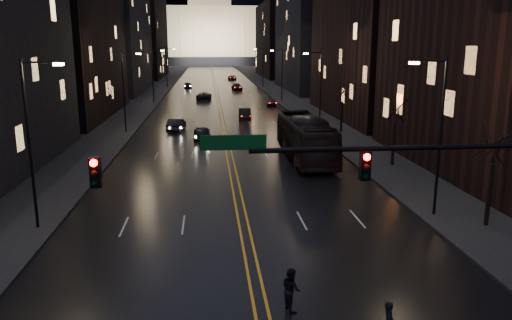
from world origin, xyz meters
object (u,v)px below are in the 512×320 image
object	(u,v)px
oncoming_car_b	(176,125)
pedestrian_b	(291,289)
oncoming_car_a	(202,133)
receding_car_a	(245,114)
bus	(305,138)
traffic_signal	(431,178)

from	to	relation	value
oncoming_car_b	pedestrian_b	bearing A→B (deg)	105.92
pedestrian_b	oncoming_car_b	bearing A→B (deg)	-7.77
oncoming_car_a	receding_car_a	xyz separation A→B (m)	(5.48, 13.90, 0.01)
oncoming_car_b	pedestrian_b	distance (m)	40.97
oncoming_car_a	bus	bearing A→B (deg)	131.22
oncoming_car_a	receding_car_a	world-z (taller)	receding_car_a
traffic_signal	oncoming_car_b	xyz separation A→B (m)	(-11.38, 41.01, -4.36)
oncoming_car_a	oncoming_car_b	xyz separation A→B (m)	(-2.98, 5.81, 0.00)
traffic_signal	receding_car_a	world-z (taller)	traffic_signal
oncoming_car_a	pedestrian_b	xyz separation A→B (m)	(3.61, -34.63, 0.08)
oncoming_car_b	receding_car_a	distance (m)	11.70
pedestrian_b	traffic_signal	bearing A→B (deg)	-113.83
receding_car_a	pedestrian_b	bearing A→B (deg)	-89.75
bus	oncoming_car_a	world-z (taller)	bus
traffic_signal	pedestrian_b	world-z (taller)	traffic_signal
receding_car_a	oncoming_car_b	bearing A→B (deg)	-133.83
bus	oncoming_car_a	size ratio (longest dim) A/B	3.01
bus	oncoming_car_b	xyz separation A→B (m)	(-11.96, 15.45, -1.08)
oncoming_car_b	pedestrian_b	size ratio (longest dim) A/B	2.73
traffic_signal	pedestrian_b	distance (m)	6.45
oncoming_car_b	receding_car_a	xyz separation A→B (m)	(8.46, 8.09, 0.00)
bus	pedestrian_b	size ratio (longest dim) A/B	7.94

